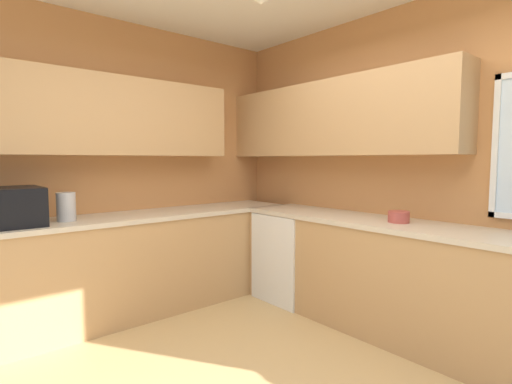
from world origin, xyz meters
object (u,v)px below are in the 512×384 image
Objects in this scene: microwave at (15,206)px; kettle at (66,207)px; bowl at (399,217)px; dishwasher at (293,256)px.

microwave is 0.35m from kettle.
kettle is 1.42× the size of bowl.
bowl is at bearing 52.59° from microwave.
dishwasher is at bearing -178.48° from bowl.
kettle is 2.67m from bowl.
dishwasher is 3.74× the size of kettle.
bowl is at bearing 1.52° from dishwasher.
dishwasher is 2.15m from kettle.
dishwasher is 5.31× the size of bowl.
microwave is at bearing -127.41° from bowl.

